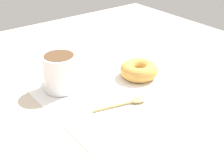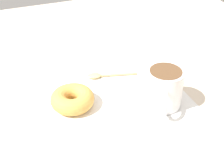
# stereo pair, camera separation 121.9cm
# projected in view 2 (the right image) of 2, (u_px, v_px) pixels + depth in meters

# --- Properties ---
(ground_plane) EXTENTS (1.20, 1.20, 0.02)m
(ground_plane) POSITION_uv_depth(u_px,v_px,m) (117.00, 88.00, 0.77)
(ground_plane) COLOR beige
(napkin) EXTENTS (0.32, 0.32, 0.00)m
(napkin) POSITION_uv_depth(u_px,v_px,m) (112.00, 91.00, 0.74)
(napkin) COLOR white
(napkin) RESTS_ON ground_plane
(coffee_cup) EXTENTS (0.11, 0.08, 0.09)m
(coffee_cup) POSITION_uv_depth(u_px,v_px,m) (164.00, 88.00, 0.67)
(coffee_cup) COLOR white
(coffee_cup) RESTS_ON napkin
(donut) EXTENTS (0.10, 0.10, 0.04)m
(donut) POSITION_uv_depth(u_px,v_px,m) (72.00, 99.00, 0.68)
(donut) COLOR gold
(donut) RESTS_ON napkin
(spoon) EXTENTS (0.05, 0.13, 0.01)m
(spoon) POSITION_uv_depth(u_px,v_px,m) (101.00, 75.00, 0.79)
(spoon) COLOR #D8B772
(spoon) RESTS_ON napkin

